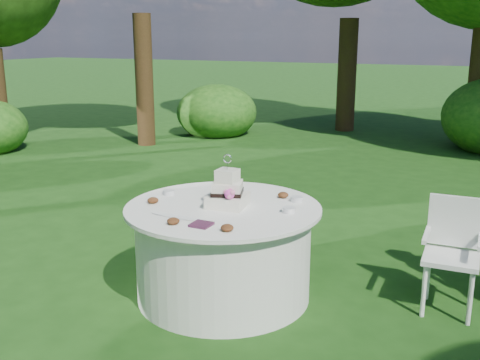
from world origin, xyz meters
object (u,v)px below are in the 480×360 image
at_px(cake, 228,192).
at_px(chair, 452,246).
at_px(napkins, 201,224).
at_px(table, 223,251).

xyz_separation_m(cake, chair, (1.64, 0.58, -0.37)).
distance_m(napkins, chair, 1.94).
bearing_deg(table, cake, 16.71).
bearing_deg(table, napkins, -80.27).
xyz_separation_m(napkins, cake, (-0.05, 0.50, 0.10)).
relative_size(napkins, cake, 0.33).
distance_m(napkins, cake, 0.51).
xyz_separation_m(napkins, table, (-0.08, 0.49, -0.39)).
height_order(napkins, table, napkins).
bearing_deg(cake, chair, 19.45).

